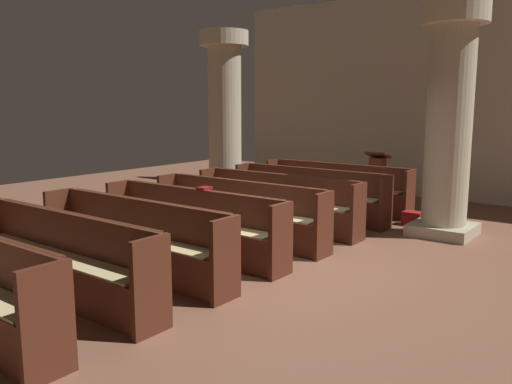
{
  "coord_description": "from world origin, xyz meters",
  "views": [
    {
      "loc": [
        3.85,
        -5.56,
        2.05
      ],
      "look_at": [
        -0.91,
        0.7,
        0.75
      ],
      "focal_mm": 37.05,
      "sensor_mm": 36.0,
      "label": 1
    }
  ],
  "objects": [
    {
      "name": "back_wall",
      "position": [
        0.0,
        6.08,
        2.25
      ],
      "size": [
        10.0,
        0.16,
        4.5
      ],
      "primitive_type": "cube",
      "color": "beige",
      "rests_on": "ground"
    },
    {
      "name": "pew_row_0",
      "position": [
        -1.11,
        3.56,
        0.48
      ],
      "size": [
        3.06,
        0.46,
        0.9
      ],
      "color": "#562819",
      "rests_on": "ground"
    },
    {
      "name": "pew_row_4",
      "position": [
        -1.11,
        -0.5,
        0.48
      ],
      "size": [
        3.06,
        0.46,
        0.9
      ],
      "color": "#562819",
      "rests_on": "ground"
    },
    {
      "name": "pillar_far_side",
      "position": [
        -3.43,
        2.92,
        1.84
      ],
      "size": [
        1.0,
        1.0,
        3.54
      ],
      "color": "tan",
      "rests_on": "ground"
    },
    {
      "name": "pew_row_1",
      "position": [
        -1.11,
        2.54,
        0.48
      ],
      "size": [
        3.06,
        0.46,
        0.9
      ],
      "color": "#562819",
      "rests_on": "ground"
    },
    {
      "name": "pew_row_6",
      "position": [
        -1.11,
        -2.53,
        0.48
      ],
      "size": [
        3.06,
        0.46,
        0.9
      ],
      "color": "#562819",
      "rests_on": "ground"
    },
    {
      "name": "lectern",
      "position": [
        -0.82,
        4.81,
        0.45
      ],
      "size": [
        0.48,
        0.45,
        1.08
      ],
      "color": "brown",
      "rests_on": "ground"
    },
    {
      "name": "kneeler_box_red",
      "position": [
        0.61,
        3.16,
        0.12
      ],
      "size": [
        0.33,
        0.24,
        0.23
      ],
      "primitive_type": "cube",
      "color": "maroon",
      "rests_on": "ground"
    },
    {
      "name": "pew_row_3",
      "position": [
        -1.11,
        0.51,
        0.48
      ],
      "size": [
        3.06,
        0.46,
        0.9
      ],
      "color": "#562819",
      "rests_on": "ground"
    },
    {
      "name": "ground_plane",
      "position": [
        0.0,
        0.0,
        0.0
      ],
      "size": [
        19.2,
        19.2,
        0.0
      ],
      "primitive_type": "plane",
      "color": "brown"
    },
    {
      "name": "hymn_book",
      "position": [
        -1.04,
        -0.31,
        0.92
      ],
      "size": [
        0.15,
        0.19,
        0.04
      ],
      "primitive_type": "cube",
      "color": "maroon",
      "rests_on": "pew_row_4"
    },
    {
      "name": "pew_row_5",
      "position": [
        -1.11,
        -1.52,
        0.48
      ],
      "size": [
        3.06,
        0.47,
        0.9
      ],
      "color": "#562819",
      "rests_on": "ground"
    },
    {
      "name": "pillar_aisle_side",
      "position": [
        1.25,
        2.77,
        1.84
      ],
      "size": [
        1.0,
        1.0,
        3.54
      ],
      "color": "tan",
      "rests_on": "ground"
    },
    {
      "name": "pew_row_2",
      "position": [
        -1.11,
        1.53,
        0.48
      ],
      "size": [
        3.06,
        0.47,
        0.9
      ],
      "color": "#562819",
      "rests_on": "ground"
    }
  ]
}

